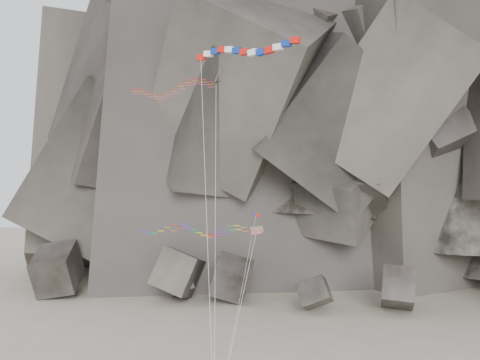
% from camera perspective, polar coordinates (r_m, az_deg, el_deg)
% --- Properties ---
extents(headland, '(110.00, 70.00, 84.00)m').
position_cam_1_polar(headland, '(121.19, 7.71, 10.86)').
color(headland, '#554E45').
rests_on(headland, ground).
extents(boulder_field, '(87.29, 13.10, 9.59)m').
position_cam_1_polar(boulder_field, '(83.46, 2.42, -11.66)').
color(boulder_field, '#47423F').
rests_on(boulder_field, ground).
extents(delta_kite, '(14.46, 17.78, 29.73)m').
position_cam_1_polar(delta_kite, '(58.19, -7.55, 9.62)').
color(delta_kite, red).
rests_on(delta_kite, ground).
extents(banner_kite, '(10.27, 11.49, 30.35)m').
position_cam_1_polar(banner_kite, '(49.01, 0.53, 13.52)').
color(banner_kite, red).
rests_on(banner_kite, ground).
extents(parafoil_kite, '(13.26, 13.90, 13.64)m').
position_cam_1_polar(parafoil_kite, '(53.77, -4.93, -5.30)').
color(parafoil_kite, '#CBBD0B').
rests_on(parafoil_kite, ground).
extents(pennant_kite, '(0.58, 16.18, 14.61)m').
position_cam_1_polar(pennant_kite, '(51.72, 0.98, -7.38)').
color(pennant_kite, red).
rests_on(pennant_kite, ground).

